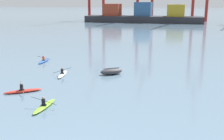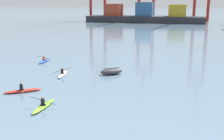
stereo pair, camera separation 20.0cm
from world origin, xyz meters
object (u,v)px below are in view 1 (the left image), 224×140
at_px(kayak_red, 23,91).
at_px(kayak_lime, 44,106).
at_px(container_barge, 143,16).
at_px(kayak_white, 62,74).
at_px(kayak_blue, 44,61).
at_px(capsized_dinghy, 111,71).

relative_size(kayak_red, kayak_lime, 0.90).
distance_m(container_barge, kayak_white, 85.53).
height_order(kayak_blue, kayak_white, kayak_white).
xyz_separation_m(capsized_dinghy, kayak_blue, (-10.78, 4.22, -0.18)).
distance_m(container_barge, kayak_blue, 79.43).
xyz_separation_m(container_barge, kayak_blue, (-2.03, -79.37, -2.46)).
bearing_deg(container_barge, kayak_red, -88.42).
bearing_deg(capsized_dinghy, kayak_lime, -102.30).
relative_size(container_barge, kayak_blue, 13.56).
height_order(capsized_dinghy, kayak_red, kayak_red).
bearing_deg(container_barge, capsized_dinghy, -84.03).
relative_size(kayak_white, kayak_lime, 1.01).
bearing_deg(kayak_blue, kayak_white, -47.54).
bearing_deg(capsized_dinghy, kayak_red, -126.72).
relative_size(capsized_dinghy, kayak_lime, 0.81).
bearing_deg(container_barge, kayak_lime, -86.21).
bearing_deg(kayak_white, kayak_red, -98.53).
distance_m(kayak_white, kayak_red, 6.58).
bearing_deg(kayak_red, kayak_lime, -38.49).
xyz_separation_m(container_barge, kayak_white, (3.51, -85.42, -2.46)).
xyz_separation_m(kayak_blue, kayak_white, (5.54, -6.05, 0.00)).
distance_m(kayak_blue, kayak_red, 13.36).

